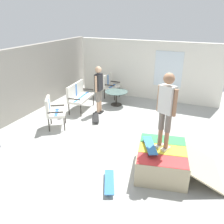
{
  "coord_description": "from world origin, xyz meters",
  "views": [
    {
      "loc": [
        -5.64,
        -2.0,
        3.42
      ],
      "look_at": [
        0.2,
        0.54,
        0.7
      ],
      "focal_mm": 37.35,
      "sensor_mm": 36.0,
      "label": 1
    }
  ],
  "objects_px": {
    "patio_bench": "(79,94)",
    "person_skater": "(166,106)",
    "patio_chair_near_house": "(110,84)",
    "patio_table": "(116,95)",
    "person_watching": "(99,86)",
    "skateboard_by_bench": "(96,118)",
    "skateboard_spare": "(109,182)",
    "skateboard_on_ramp": "(150,145)",
    "skate_ramp": "(163,160)",
    "patio_chair_by_wall": "(53,110)"
  },
  "relations": [
    {
      "from": "person_watching",
      "to": "skateboard_spare",
      "type": "xyz_separation_m",
      "value": [
        -3.48,
        -1.96,
        -0.92
      ]
    },
    {
      "from": "patio_chair_near_house",
      "to": "skateboard_by_bench",
      "type": "bearing_deg",
      "value": -167.7
    },
    {
      "from": "person_watching",
      "to": "skateboard_by_bench",
      "type": "bearing_deg",
      "value": -164.22
    },
    {
      "from": "patio_chair_near_house",
      "to": "patio_chair_by_wall",
      "type": "bearing_deg",
      "value": 172.21
    },
    {
      "from": "person_watching",
      "to": "skateboard_by_bench",
      "type": "distance_m",
      "value": 1.13
    },
    {
      "from": "skate_ramp",
      "to": "patio_bench",
      "type": "bearing_deg",
      "value": 56.37
    },
    {
      "from": "skateboard_spare",
      "to": "skateboard_on_ramp",
      "type": "bearing_deg",
      "value": -36.21
    },
    {
      "from": "skate_ramp",
      "to": "skateboard_by_bench",
      "type": "bearing_deg",
      "value": 55.17
    },
    {
      "from": "patio_bench",
      "to": "skateboard_by_bench",
      "type": "height_order",
      "value": "patio_bench"
    },
    {
      "from": "skateboard_by_bench",
      "to": "skateboard_on_ramp",
      "type": "bearing_deg",
      "value": -129.67
    },
    {
      "from": "patio_bench",
      "to": "patio_chair_by_wall",
      "type": "bearing_deg",
      "value": -178.59
    },
    {
      "from": "patio_chair_by_wall",
      "to": "skateboard_spare",
      "type": "distance_m",
      "value": 3.34
    },
    {
      "from": "patio_chair_near_house",
      "to": "skateboard_on_ramp",
      "type": "relative_size",
      "value": 1.27
    },
    {
      "from": "patio_bench",
      "to": "patio_table",
      "type": "xyz_separation_m",
      "value": [
        1.0,
        -1.11,
        -0.21
      ]
    },
    {
      "from": "patio_bench",
      "to": "person_skater",
      "type": "height_order",
      "value": "person_skater"
    },
    {
      "from": "skate_ramp",
      "to": "skateboard_on_ramp",
      "type": "distance_m",
      "value": 0.5
    },
    {
      "from": "patio_table",
      "to": "person_skater",
      "type": "xyz_separation_m",
      "value": [
        -3.46,
        -2.57,
        1.2
      ]
    },
    {
      "from": "patio_table",
      "to": "person_watching",
      "type": "xyz_separation_m",
      "value": [
        -0.97,
        0.28,
        0.6
      ]
    },
    {
      "from": "patio_bench",
      "to": "patio_chair_by_wall",
      "type": "xyz_separation_m",
      "value": [
        -1.64,
        -0.04,
        -0.0
      ]
    },
    {
      "from": "patio_table",
      "to": "skateboard_on_ramp",
      "type": "height_order",
      "value": "skateboard_on_ramp"
    },
    {
      "from": "patio_bench",
      "to": "skateboard_spare",
      "type": "xyz_separation_m",
      "value": [
        -3.44,
        -2.8,
        -0.53
      ]
    },
    {
      "from": "skateboard_by_bench",
      "to": "patio_chair_near_house",
      "type": "bearing_deg",
      "value": 12.3
    },
    {
      "from": "skateboard_spare",
      "to": "patio_bench",
      "type": "bearing_deg",
      "value": 39.12
    },
    {
      "from": "patio_bench",
      "to": "person_skater",
      "type": "relative_size",
      "value": 0.74
    },
    {
      "from": "person_watching",
      "to": "skateboard_on_ramp",
      "type": "xyz_separation_m",
      "value": [
        -2.62,
        -2.59,
        -0.34
      ]
    },
    {
      "from": "patio_chair_near_house",
      "to": "person_skater",
      "type": "xyz_separation_m",
      "value": [
        -4.2,
        -3.18,
        0.99
      ]
    },
    {
      "from": "patio_chair_by_wall",
      "to": "skateboard_spare",
      "type": "height_order",
      "value": "patio_chair_by_wall"
    },
    {
      "from": "patio_bench",
      "to": "skateboard_on_ramp",
      "type": "relative_size",
      "value": 1.61
    },
    {
      "from": "patio_bench",
      "to": "person_watching",
      "type": "height_order",
      "value": "person_watching"
    },
    {
      "from": "skateboard_on_ramp",
      "to": "skateboard_by_bench",
      "type": "bearing_deg",
      "value": 50.33
    },
    {
      "from": "patio_bench",
      "to": "skateboard_spare",
      "type": "height_order",
      "value": "patio_bench"
    },
    {
      "from": "skate_ramp",
      "to": "skateboard_on_ramp",
      "type": "xyz_separation_m",
      "value": [
        -0.11,
        0.31,
        0.38
      ]
    },
    {
      "from": "patio_chair_by_wall",
      "to": "skateboard_by_bench",
      "type": "height_order",
      "value": "patio_chair_by_wall"
    },
    {
      "from": "skateboard_by_bench",
      "to": "skateboard_on_ramp",
      "type": "distance_m",
      "value": 3.19
    },
    {
      "from": "patio_chair_near_house",
      "to": "skateboard_by_bench",
      "type": "relative_size",
      "value": 1.28
    },
    {
      "from": "skate_ramp",
      "to": "patio_table",
      "type": "xyz_separation_m",
      "value": [
        3.48,
        2.62,
        0.11
      ]
    },
    {
      "from": "skateboard_spare",
      "to": "person_watching",
      "type": "bearing_deg",
      "value": 29.46
    },
    {
      "from": "skateboard_by_bench",
      "to": "person_watching",
      "type": "bearing_deg",
      "value": 15.78
    },
    {
      "from": "skate_ramp",
      "to": "person_watching",
      "type": "bearing_deg",
      "value": 49.01
    },
    {
      "from": "skateboard_by_bench",
      "to": "patio_table",
      "type": "bearing_deg",
      "value": -3.7
    },
    {
      "from": "patio_table",
      "to": "person_skater",
      "type": "relative_size",
      "value": 0.52
    },
    {
      "from": "skate_ramp",
      "to": "patio_chair_by_wall",
      "type": "distance_m",
      "value": 3.8
    },
    {
      "from": "patio_chair_near_house",
      "to": "skateboard_by_bench",
      "type": "height_order",
      "value": "patio_chair_near_house"
    },
    {
      "from": "skate_ramp",
      "to": "patio_chair_by_wall",
      "type": "bearing_deg",
      "value": 77.13
    },
    {
      "from": "patio_bench",
      "to": "patio_table",
      "type": "height_order",
      "value": "patio_bench"
    },
    {
      "from": "patio_bench",
      "to": "patio_chair_near_house",
      "type": "relative_size",
      "value": 1.27
    },
    {
      "from": "patio_chair_near_house",
      "to": "patio_chair_by_wall",
      "type": "height_order",
      "value": "same"
    },
    {
      "from": "patio_chair_near_house",
      "to": "patio_table",
      "type": "distance_m",
      "value": 0.98
    },
    {
      "from": "patio_table",
      "to": "skateboard_by_bench",
      "type": "height_order",
      "value": "patio_table"
    },
    {
      "from": "skateboard_spare",
      "to": "patio_chair_by_wall",
      "type": "bearing_deg",
      "value": 56.83
    }
  ]
}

